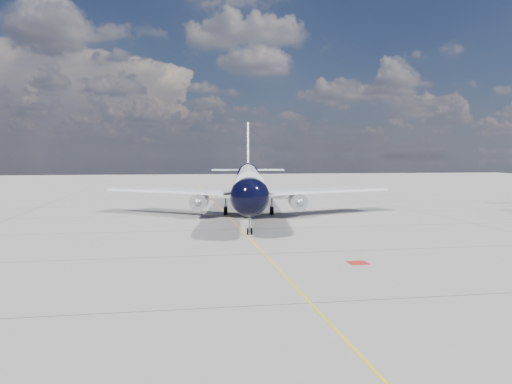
# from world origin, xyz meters

# --- Properties ---
(ground) EXTENTS (320.00, 320.00, 0.00)m
(ground) POSITION_xyz_m (0.00, 30.00, 0.00)
(ground) COLOR gray
(ground) RESTS_ON ground
(taxiway_centerline) EXTENTS (0.16, 160.00, 0.01)m
(taxiway_centerline) POSITION_xyz_m (0.00, 25.00, 0.00)
(taxiway_centerline) COLOR #E0C00B
(taxiway_centerline) RESTS_ON ground
(red_marking) EXTENTS (1.60, 1.60, 0.01)m
(red_marking) POSITION_xyz_m (6.80, -10.00, 0.00)
(red_marking) COLOR maroon
(red_marking) RESTS_ON ground
(main_airliner) EXTENTS (42.38, 52.02, 15.06)m
(main_airliner) POSITION_xyz_m (3.25, 24.59, 4.67)
(main_airliner) COLOR black
(main_airliner) RESTS_ON ground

